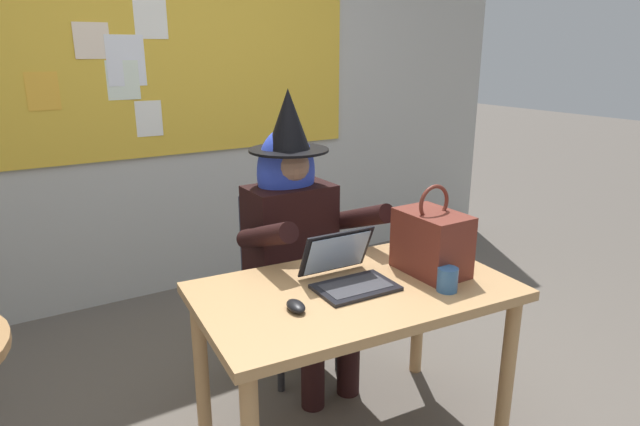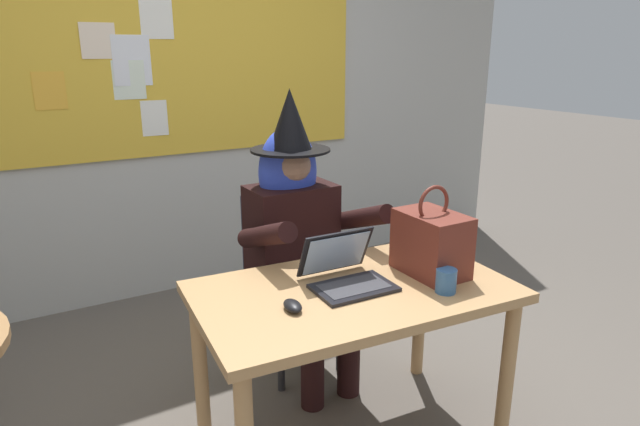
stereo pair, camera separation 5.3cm
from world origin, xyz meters
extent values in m
cube|color=#B2B2AD|center=(0.00, 1.95, 1.42)|extent=(5.44, 0.10, 2.83)
cube|color=gold|center=(0.00, 1.89, 1.55)|extent=(2.40, 0.02, 1.20)
cube|color=white|center=(-0.37, 1.88, 1.43)|extent=(0.19, 0.01, 0.23)
cube|color=white|center=(-0.17, 1.88, 1.79)|extent=(0.20, 0.01, 0.23)
cube|color=white|center=(-0.34, 1.88, 1.55)|extent=(0.23, 0.01, 0.30)
cube|color=gold|center=(-0.81, 1.88, 1.38)|extent=(0.17, 0.00, 0.21)
cube|color=white|center=(-0.24, 1.88, 1.19)|extent=(0.17, 0.01, 0.22)
cube|color=#F4E0C6|center=(-0.52, 1.88, 1.66)|extent=(0.20, 0.01, 0.20)
cube|color=tan|center=(0.03, -0.02, 0.69)|extent=(1.29, 0.82, 0.04)
cylinder|color=tan|center=(0.56, -0.36, 0.34)|extent=(0.06, 0.06, 0.67)
cylinder|color=tan|center=(-0.51, 0.33, 0.34)|extent=(0.06, 0.06, 0.67)
cylinder|color=tan|center=(0.61, 0.24, 0.34)|extent=(0.06, 0.06, 0.67)
cube|color=#2D3347|center=(0.10, 0.63, 0.44)|extent=(0.43, 0.43, 0.04)
cube|color=#2D3347|center=(0.09, 0.82, 0.68)|extent=(0.38, 0.05, 0.45)
cylinder|color=#262628|center=(0.27, 0.46, 0.21)|extent=(0.04, 0.04, 0.42)
cylinder|color=#262628|center=(-0.07, 0.45, 0.21)|extent=(0.04, 0.04, 0.42)
cylinder|color=#262628|center=(0.27, 0.80, 0.21)|extent=(0.04, 0.04, 0.42)
cylinder|color=#262628|center=(-0.07, 0.79, 0.21)|extent=(0.04, 0.04, 0.42)
cylinder|color=black|center=(0.20, 0.27, 0.23)|extent=(0.11, 0.11, 0.46)
cylinder|color=black|center=(0.00, 0.27, 0.23)|extent=(0.11, 0.11, 0.46)
cylinder|color=black|center=(0.20, 0.44, 0.49)|extent=(0.15, 0.42, 0.15)
cylinder|color=black|center=(0.00, 0.43, 0.49)|extent=(0.15, 0.42, 0.15)
cube|color=black|center=(0.10, 0.65, 0.72)|extent=(0.42, 0.26, 0.52)
cylinder|color=black|center=(0.35, 0.42, 0.83)|extent=(0.09, 0.46, 0.24)
cylinder|color=black|center=(-0.15, 0.41, 0.83)|extent=(0.09, 0.46, 0.24)
sphere|color=#A37A60|center=(0.10, 0.65, 1.08)|extent=(0.20, 0.20, 0.20)
ellipsoid|color=blue|center=(0.10, 0.68, 1.04)|extent=(0.30, 0.22, 0.44)
cylinder|color=black|center=(0.10, 0.65, 1.15)|extent=(0.38, 0.38, 0.01)
cone|color=black|center=(0.10, 0.65, 1.30)|extent=(0.21, 0.21, 0.29)
cube|color=black|center=(0.02, -0.03, 0.72)|extent=(0.32, 0.22, 0.01)
cube|color=#333338|center=(0.02, -0.03, 0.73)|extent=(0.27, 0.16, 0.00)
cube|color=black|center=(0.02, 0.11, 0.82)|extent=(0.31, 0.10, 0.19)
cube|color=#99B7E0|center=(0.02, 0.10, 0.82)|extent=(0.28, 0.09, 0.17)
ellipsoid|color=black|center=(-0.27, -0.07, 0.73)|extent=(0.07, 0.11, 0.03)
cube|color=maroon|center=(0.39, -0.06, 0.84)|extent=(0.20, 0.30, 0.26)
torus|color=maroon|center=(0.39, -0.06, 1.01)|extent=(0.16, 0.02, 0.16)
cylinder|color=#336099|center=(0.31, -0.23, 0.76)|extent=(0.08, 0.08, 0.09)
camera|label=1|loc=(-1.13, -1.63, 1.61)|focal=30.65mm
camera|label=2|loc=(-1.08, -1.66, 1.61)|focal=30.65mm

